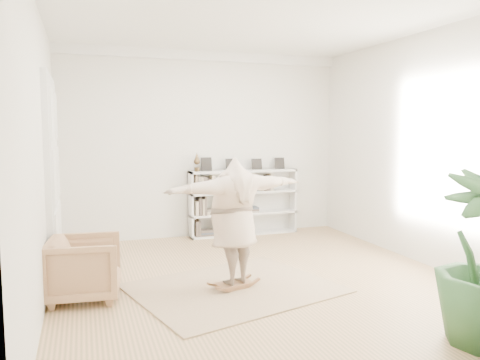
# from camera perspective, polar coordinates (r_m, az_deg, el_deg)

# --- Properties ---
(floor) EXTENTS (6.00, 6.00, 0.00)m
(floor) POSITION_cam_1_polar(r_m,az_deg,el_deg) (6.70, 2.25, -12.04)
(floor) COLOR olive
(floor) RESTS_ON ground
(room_shell) EXTENTS (6.00, 6.00, 6.00)m
(room_shell) POSITION_cam_1_polar(r_m,az_deg,el_deg) (9.29, -4.36, 14.86)
(room_shell) COLOR silver
(room_shell) RESTS_ON floor
(doors) EXTENTS (0.09, 1.78, 2.92)m
(doors) POSITION_cam_1_polar(r_m,az_deg,el_deg) (7.30, -21.88, 0.25)
(doors) COLOR white
(doors) RESTS_ON floor
(bookshelf) EXTENTS (2.20, 0.35, 1.64)m
(bookshelf) POSITION_cam_1_polar(r_m,az_deg,el_deg) (9.39, 0.38, -2.83)
(bookshelf) COLOR silver
(bookshelf) RESTS_ON floor
(armchair) EXTENTS (0.95, 0.92, 0.78)m
(armchair) POSITION_cam_1_polar(r_m,az_deg,el_deg) (6.18, -18.40, -10.14)
(armchair) COLOR tan
(armchair) RESTS_ON floor
(rug) EXTENTS (2.94, 2.59, 0.02)m
(rug) POSITION_cam_1_polar(r_m,az_deg,el_deg) (6.33, -0.75, -13.04)
(rug) COLOR tan
(rug) RESTS_ON floor
(rocker_board) EXTENTS (0.53, 0.40, 0.10)m
(rocker_board) POSITION_cam_1_polar(r_m,az_deg,el_deg) (6.31, -0.75, -12.57)
(rocker_board) COLOR brown
(rocker_board) RESTS_ON rug
(person) EXTENTS (2.11, 1.07, 1.66)m
(person) POSITION_cam_1_polar(r_m,az_deg,el_deg) (6.09, -0.76, -4.67)
(person) COLOR #CAB097
(person) RESTS_ON rocker_board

